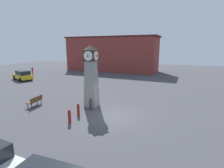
# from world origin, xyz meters

# --- Properties ---
(ground_plane) EXTENTS (86.57, 86.57, 0.00)m
(ground_plane) POSITION_xyz_m (0.00, 0.00, 0.00)
(ground_plane) COLOR #424247
(clock_tower) EXTENTS (1.31, 1.32, 5.40)m
(clock_tower) POSITION_xyz_m (-2.61, 1.53, 2.63)
(clock_tower) COLOR gray
(clock_tower) RESTS_ON ground_plane
(bollard_near_tower) EXTENTS (0.22, 0.22, 1.07)m
(bollard_near_tower) POSITION_xyz_m (-2.27, 0.58, 0.54)
(bollard_near_tower) COLOR #333338
(bollard_near_tower) RESTS_ON ground_plane
(bollard_mid_row) EXTENTS (0.22, 0.22, 0.99)m
(bollard_mid_row) POSITION_xyz_m (-2.64, -0.89, 0.50)
(bollard_mid_row) COLOR maroon
(bollard_mid_row) RESTS_ON ground_plane
(bollard_far_row) EXTENTS (0.22, 0.22, 0.99)m
(bollard_far_row) POSITION_xyz_m (-2.56, -2.27, 0.50)
(bollard_far_row) COLOR maroon
(bollard_far_row) RESTS_ON ground_plane
(car_silver_hatch) EXTENTS (4.48, 3.23, 1.54)m
(car_silver_hatch) POSITION_xyz_m (-18.61, 9.57, 0.78)
(car_silver_hatch) COLOR gold
(car_silver_hatch) RESTS_ON ground_plane
(bench) EXTENTS (0.63, 1.63, 0.90)m
(bench) POSITION_xyz_m (-7.48, -0.09, 0.52)
(bench) COLOR brown
(bench) RESTS_ON ground_plane
(pedestrian_near_bench) EXTENTS (0.46, 0.43, 1.75)m
(pedestrian_near_bench) POSITION_xyz_m (-20.14, 13.39, 1.01)
(pedestrian_near_bench) COLOR red
(pedestrian_near_bench) RESTS_ON ground_plane
(warehouse_blue_far) EXTENTS (20.91, 8.02, 7.46)m
(warehouse_blue_far) POSITION_xyz_m (-8.67, 24.90, 3.74)
(warehouse_blue_far) COLOR maroon
(warehouse_blue_far) RESTS_ON ground_plane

